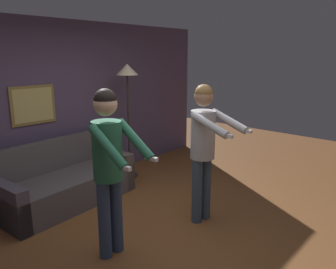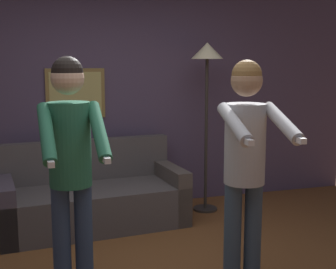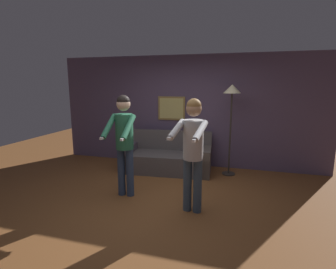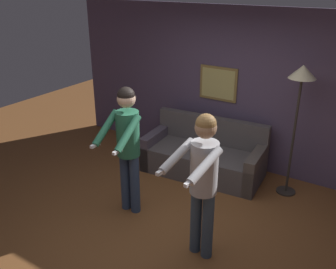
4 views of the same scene
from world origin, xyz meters
name	(u,v)px [view 3 (image 3 of 4)]	position (x,y,z in m)	size (l,w,h in m)	color
ground_plane	(157,203)	(0.00, 0.00, 0.00)	(12.00, 12.00, 0.00)	brown
back_wall_assembly	(187,111)	(0.00, 2.27, 1.30)	(6.40, 0.09, 2.60)	#544562
couch	(168,159)	(-0.28, 1.66, 0.28)	(1.96, 1.01, 0.87)	#534C4C
torchiere_lamp	(232,98)	(1.05, 1.78, 1.64)	(0.37, 0.37, 1.93)	#332D28
person_standing_left	(124,136)	(-0.63, 0.15, 1.07)	(0.44, 0.66, 1.76)	navy
person_standing_right	(193,145)	(0.60, -0.12, 1.06)	(0.48, 0.74, 1.73)	#3A4D63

